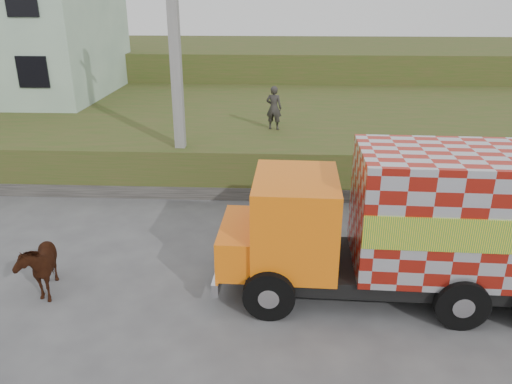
# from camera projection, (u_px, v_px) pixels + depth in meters

# --- Properties ---
(ground) EXTENTS (120.00, 120.00, 0.00)m
(ground) POSITION_uv_depth(u_px,v_px,m) (189.00, 265.00, 11.67)
(ground) COLOR #474749
(ground) RESTS_ON ground
(embankment) EXTENTS (40.00, 12.00, 1.50)m
(embankment) POSITION_uv_depth(u_px,v_px,m) (230.00, 127.00, 20.67)
(embankment) COLOR #334D19
(embankment) RESTS_ON ground
(embankment_far) EXTENTS (40.00, 12.00, 3.00)m
(embankment_far) POSITION_uv_depth(u_px,v_px,m) (249.00, 68.00, 31.51)
(embankment_far) COLOR #334D19
(embankment_far) RESTS_ON ground
(retaining_strip) EXTENTS (16.00, 0.50, 0.40)m
(retaining_strip) POSITION_uv_depth(u_px,v_px,m) (149.00, 190.00, 15.58)
(retaining_strip) COLOR #595651
(retaining_strip) RESTS_ON ground
(utility_pole) EXTENTS (1.20, 0.30, 8.00)m
(utility_pole) POSITION_uv_depth(u_px,v_px,m) (176.00, 62.00, 14.47)
(utility_pole) COLOR gray
(utility_pole) RESTS_ON ground
(cargo_truck) EXTENTS (7.14, 2.64, 3.15)m
(cargo_truck) POSITION_uv_depth(u_px,v_px,m) (415.00, 224.00, 10.00)
(cargo_truck) COLOR black
(cargo_truck) RESTS_ON ground
(cow) EXTENTS (1.12, 1.65, 1.28)m
(cow) POSITION_uv_depth(u_px,v_px,m) (38.00, 264.00, 10.45)
(cow) COLOR black
(cow) RESTS_ON ground
(pedestrian) EXTENTS (0.62, 0.48, 1.51)m
(pedestrian) POSITION_uv_depth(u_px,v_px,m) (274.00, 108.00, 17.16)
(pedestrian) COLOR #302E2A
(pedestrian) RESTS_ON embankment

